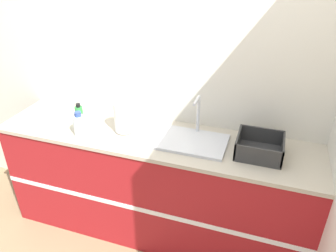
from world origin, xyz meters
The scene contains 8 objects.
ground_plane centered at (0.00, 0.00, 0.00)m, with size 12.00×12.00×0.00m, color #937A56.
wall_back centered at (0.00, 0.59, 1.30)m, with size 4.81×0.06×2.60m.
counter_cabinet centered at (0.00, 0.28, 0.47)m, with size 2.44×0.58×0.94m.
sink centered at (0.29, 0.28, 0.96)m, with size 0.49×0.34×0.31m.
paper_towel_roll centered at (-0.24, 0.27, 1.06)m, with size 0.14×0.14×0.24m.
dish_rack centered at (0.75, 0.29, 0.98)m, with size 0.31×0.29×0.13m.
bottle_clear centered at (-0.53, 0.12, 1.02)m, with size 0.09×0.09×0.19m.
bottle_green centered at (-0.64, 0.30, 1.01)m, with size 0.06×0.06×0.16m.
Camera 1 is at (0.76, -1.66, 2.18)m, focal length 35.00 mm.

